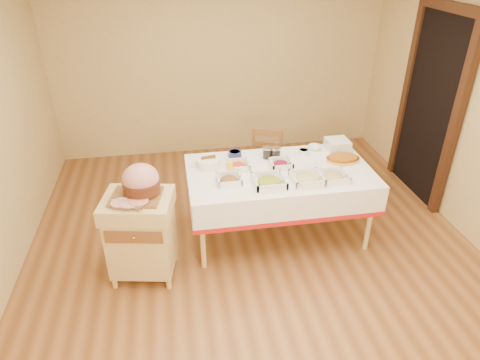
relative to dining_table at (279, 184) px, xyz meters
The scene contains 23 objects.
room_shell 0.82m from the dining_table, 135.00° to the right, with size 5.00×5.00×5.00m.
doorway 2.06m from the dining_table, 17.49° to the left, with size 0.09×1.10×2.20m.
dining_table is the anchor object (origin of this frame).
butcher_cart 1.43m from the dining_table, 163.17° to the right, with size 0.67×0.59×0.83m.
dining_chair 0.75m from the dining_table, 87.68° to the left, with size 0.47×0.46×0.84m.
ham_on_board 1.42m from the dining_table, 164.03° to the right, with size 0.44×0.42×0.29m.
serving_dish_a 0.59m from the dining_table, 162.71° to the right, with size 0.23×0.22×0.10m.
serving_dish_b 0.38m from the dining_table, 121.71° to the right, with size 0.29×0.29×0.12m.
serving_dish_c 0.39m from the dining_table, 55.98° to the right, with size 0.28×0.28×0.12m.
serving_dish_d 0.57m from the dining_table, 30.72° to the right, with size 0.26×0.26×0.10m.
serving_dish_e 0.45m from the dining_table, 166.14° to the left, with size 0.22×0.21×0.10m.
serving_dish_f 0.20m from the dining_table, 65.92° to the left, with size 0.22×0.21×0.10m.
small_bowl_left 0.75m from the dining_table, 155.20° to the left, with size 0.12×0.12×0.05m.
small_bowl_mid 0.57m from the dining_table, 136.28° to the left, with size 0.14×0.14×0.06m.
small_bowl_right 0.49m from the dining_table, 41.29° to the left, with size 0.11×0.11×0.06m.
bowl_white_imported 0.41m from the dining_table, 91.34° to the left, with size 0.14×0.14×0.03m, color silver.
bowl_small_imported 0.66m from the dining_table, 38.78° to the left, with size 0.14×0.14×0.04m, color silver.
preserve_jar_left 0.36m from the dining_table, 102.84° to the left, with size 0.10×0.10×0.12m.
preserve_jar_right 0.33m from the dining_table, 84.78° to the left, with size 0.10×0.10×0.13m.
mustard_bottle 0.55m from the dining_table, behind, with size 0.06×0.06×0.17m.
bread_basket 0.74m from the dining_table, 164.36° to the left, with size 0.24×0.24×0.11m.
plate_stack 0.84m from the dining_table, 25.63° to the left, with size 0.23×0.23×0.11m.
brass_platter 0.72m from the dining_table, ahead, with size 0.35×0.25×0.05m.
Camera 1 is at (-0.72, -3.30, 2.75)m, focal length 32.00 mm.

